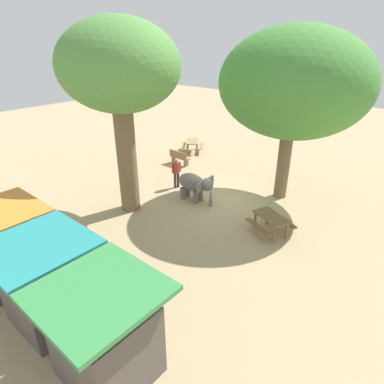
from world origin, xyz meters
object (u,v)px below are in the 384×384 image
(person_handler, at_px, (176,171))
(market_stall_green, at_px, (106,337))
(shade_tree_main, at_px, (294,84))
(picnic_table_near, at_px, (192,144))
(wooden_bench, at_px, (179,157))
(market_stall_orange, at_px, (6,249))
(market_stall_teal, at_px, (47,286))
(shade_tree_secondary, at_px, (119,70))
(elephant, at_px, (195,184))
(picnic_table_far, at_px, (271,220))

(person_handler, xyz_separation_m, market_stall_green, (-5.96, 8.81, 0.19))
(shade_tree_main, bearing_deg, market_stall_green, 96.51)
(picnic_table_near, distance_m, market_stall_green, 16.62)
(wooden_bench, height_order, market_stall_orange, market_stall_orange)
(shade_tree_main, xyz_separation_m, wooden_bench, (6.86, -0.06, -4.92))
(person_handler, bearing_deg, market_stall_teal, -48.31)
(person_handler, xyz_separation_m, shade_tree_secondary, (0.04, 3.09, 5.13))
(shade_tree_secondary, distance_m, market_stall_teal, 8.29)
(wooden_bench, height_order, market_stall_teal, market_stall_teal)
(wooden_bench, relative_size, market_stall_teal, 0.56)
(elephant, relative_size, market_stall_orange, 0.78)
(picnic_table_far, bearing_deg, elephant, 19.90)
(elephant, relative_size, shade_tree_main, 0.25)
(wooden_bench, distance_m, market_stall_teal, 12.72)
(shade_tree_secondary, xyz_separation_m, market_stall_teal, (-3.40, 5.72, -4.94))
(picnic_table_far, distance_m, market_stall_teal, 8.41)
(picnic_table_far, bearing_deg, shade_tree_secondary, 44.16)
(shade_tree_main, bearing_deg, picnic_table_far, 110.42)
(shade_tree_secondary, xyz_separation_m, market_stall_green, (-6.00, 5.72, -4.94))
(person_handler, relative_size, shade_tree_main, 0.21)
(market_stall_green, relative_size, market_stall_teal, 1.00)
(elephant, xyz_separation_m, picnic_table_near, (4.92, -5.62, -0.28))
(elephant, height_order, market_stall_green, market_stall_green)
(person_handler, distance_m, picnic_table_far, 5.99)
(market_stall_green, xyz_separation_m, market_stall_orange, (5.20, 0.00, 0.00))
(market_stall_green, distance_m, market_stall_orange, 5.20)
(person_handler, distance_m, picnic_table_near, 5.98)
(person_handler, relative_size, market_stall_green, 0.64)
(picnic_table_near, height_order, picnic_table_far, same)
(person_handler, bearing_deg, elephant, 2.60)
(picnic_table_near, xyz_separation_m, market_stall_orange, (-3.95, 13.86, 0.55))
(picnic_table_near, bearing_deg, market_stall_orange, -21.56)
(wooden_bench, relative_size, picnic_table_near, 0.68)
(shade_tree_secondary, bearing_deg, person_handler, -90.71)
(picnic_table_far, height_order, market_stall_teal, market_stall_teal)
(elephant, relative_size, picnic_table_near, 0.94)
(picnic_table_near, xyz_separation_m, market_stall_green, (-9.15, 13.86, 0.55))
(shade_tree_main, height_order, market_stall_green, shade_tree_main)
(market_stall_teal, bearing_deg, shade_tree_main, -96.54)
(elephant, xyz_separation_m, picnic_table_far, (-4.19, 0.25, -0.28))
(market_stall_orange, bearing_deg, market_stall_teal, 180.00)
(shade_tree_main, distance_m, picnic_table_near, 9.54)
(shade_tree_secondary, relative_size, picnic_table_far, 4.09)
(wooden_bench, bearing_deg, market_stall_teal, -62.06)
(shade_tree_main, xyz_separation_m, market_stall_orange, (3.90, 11.36, -4.25))
(picnic_table_far, relative_size, market_stall_orange, 0.78)
(shade_tree_main, height_order, market_stall_teal, shade_tree_main)
(elephant, height_order, picnic_table_far, elephant)
(wooden_bench, relative_size, picnic_table_far, 0.72)
(shade_tree_main, bearing_deg, person_handler, 28.71)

